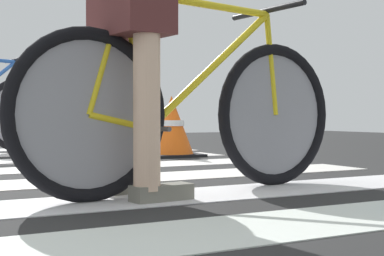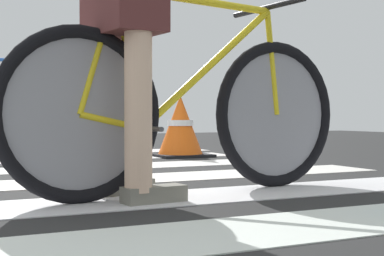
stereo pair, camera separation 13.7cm
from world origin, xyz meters
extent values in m
torus|color=black|center=(0.69, -1.23, 0.38)|extent=(0.72, 0.14, 0.72)
torus|color=black|center=(1.70, -1.12, 0.38)|extent=(0.72, 0.14, 0.72)
cylinder|color=gray|center=(0.69, -1.23, 0.38)|extent=(0.60, 0.07, 0.61)
cylinder|color=gray|center=(1.70, -1.12, 0.38)|extent=(0.60, 0.07, 0.61)
cylinder|color=yellow|center=(1.24, -1.17, 0.89)|extent=(0.80, 0.12, 0.05)
cylinder|color=yellow|center=(1.30, -1.16, 0.60)|extent=(0.70, 0.11, 0.59)
cylinder|color=yellow|center=(0.90, -1.21, 0.61)|extent=(0.16, 0.05, 0.59)
cylinder|color=yellow|center=(0.82, -1.22, 0.35)|extent=(0.29, 0.06, 0.09)
cylinder|color=yellow|center=(0.76, -1.22, 0.64)|extent=(0.19, 0.05, 0.53)
cylinder|color=yellow|center=(1.67, -1.12, 0.63)|extent=(0.09, 0.04, 0.50)
cylinder|color=black|center=(1.64, -1.13, 0.90)|extent=(0.09, 0.52, 0.03)
cylinder|color=#4C4C51|center=(0.96, -1.20, 0.32)|extent=(0.06, 0.34, 0.02)
cylinder|color=beige|center=(0.86, -1.07, 0.51)|extent=(0.11, 0.11, 0.87)
cylinder|color=beige|center=(0.89, -1.35, 0.51)|extent=(0.11, 0.11, 0.87)
cube|color=#562828|center=(0.87, -1.21, 0.84)|extent=(0.26, 0.43, 0.28)
cube|color=slate|center=(0.93, -1.06, 0.06)|extent=(0.27, 0.13, 0.07)
cube|color=slate|center=(0.96, -1.34, 0.06)|extent=(0.27, 0.13, 0.07)
torus|color=black|center=(1.09, 2.05, 0.38)|extent=(0.71, 0.18, 0.72)
cylinder|color=gray|center=(1.09, 2.05, 0.38)|extent=(0.60, 0.12, 0.61)
cylinder|color=#2757A9|center=(1.06, 2.05, 0.63)|extent=(0.09, 0.04, 0.50)
cylinder|color=black|center=(1.03, 2.04, 0.90)|extent=(0.12, 0.52, 0.03)
cube|color=black|center=(2.14, 0.98, 0.03)|extent=(0.46, 0.46, 0.02)
cone|color=#EA5B14|center=(2.14, 0.98, 0.28)|extent=(0.40, 0.40, 0.53)
cylinder|color=white|center=(2.14, 0.98, 0.31)|extent=(0.22, 0.22, 0.05)
camera|label=1|loc=(-0.04, -3.47, 0.37)|focal=53.50mm
camera|label=2|loc=(0.10, -3.47, 0.37)|focal=53.50mm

